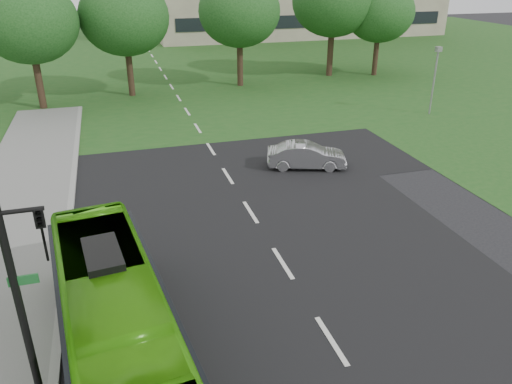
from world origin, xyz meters
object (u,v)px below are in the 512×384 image
(sedan, at_px, (306,156))
(camera_pole, at_px, (435,71))
(bus, at_px, (115,323))
(tree_park_c, at_px, (239,12))
(tree_park_a, at_px, (28,22))
(traffic_light, at_px, (27,293))
(tree_park_b, at_px, (124,17))
(tree_park_d, at_px, (333,1))
(tree_park_e, at_px, (380,13))

(sedan, height_order, camera_pole, camera_pole)
(bus, xyz_separation_m, camera_pole, (21.19, 18.06, 1.54))
(tree_park_c, bearing_deg, tree_park_a, -168.79)
(traffic_light, height_order, camera_pole, traffic_light)
(camera_pole, bearing_deg, traffic_light, -124.90)
(sedan, bearing_deg, camera_pole, -42.28)
(tree_park_b, bearing_deg, tree_park_d, 8.61)
(tree_park_a, height_order, tree_park_b, tree_park_a)
(tree_park_c, relative_size, tree_park_d, 0.91)
(tree_park_b, distance_m, tree_park_c, 8.98)
(tree_park_d, xyz_separation_m, tree_park_e, (4.05, -0.97, -0.97))
(tree_park_a, relative_size, sedan, 2.21)
(tree_park_b, bearing_deg, tree_park_a, -162.10)
(tree_park_c, xyz_separation_m, traffic_light, (-12.63, -31.34, -2.50))
(tree_park_e, bearing_deg, camera_pole, -102.36)
(tree_park_a, height_order, sedan, tree_park_a)
(sedan, xyz_separation_m, traffic_light, (-11.05, -12.48, 2.72))
(tree_park_a, distance_m, tree_park_e, 28.35)
(tree_park_e, xyz_separation_m, bus, (-24.01, -30.91, -4.09))
(tree_park_a, relative_size, tree_park_d, 0.91)
(tree_park_b, height_order, tree_park_c, tree_park_c)
(tree_park_c, bearing_deg, tree_park_d, 10.92)
(tree_park_a, distance_m, tree_park_b, 6.60)
(tree_park_e, height_order, traffic_light, tree_park_e)
(tree_park_e, bearing_deg, tree_park_a, -172.39)
(sedan, bearing_deg, tree_park_b, 39.97)
(camera_pole, bearing_deg, tree_park_d, 109.95)
(tree_park_d, bearing_deg, bus, -122.05)
(bus, height_order, sedan, bus)
(tree_park_c, distance_m, sedan, 19.64)
(tree_park_b, relative_size, camera_pole, 1.92)
(tree_park_d, height_order, sedan, tree_park_d)
(tree_park_a, bearing_deg, tree_park_b, 17.90)
(tree_park_d, bearing_deg, tree_park_e, -13.42)
(tree_park_e, relative_size, camera_pole, 1.79)
(tree_park_d, height_order, bus, tree_park_d)
(bus, bearing_deg, traffic_light, -149.55)
(traffic_light, bearing_deg, tree_park_c, 64.51)
(tree_park_c, xyz_separation_m, camera_pole, (10.08, -12.11, -2.99))
(tree_park_b, distance_m, bus, 29.60)
(bus, bearing_deg, tree_park_d, 50.96)
(tree_park_e, bearing_deg, tree_park_d, 166.58)
(tree_park_d, distance_m, camera_pole, 14.31)
(bus, bearing_deg, tree_park_a, 91.58)
(tree_park_d, relative_size, bus, 0.98)
(sedan, bearing_deg, traffic_light, 156.13)
(tree_park_b, xyz_separation_m, tree_park_c, (8.93, 0.99, 0.09))
(tree_park_e, distance_m, sedan, 24.84)
(tree_park_d, xyz_separation_m, camera_pole, (1.23, -13.82, -3.52))
(tree_park_a, bearing_deg, traffic_light, -84.81)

